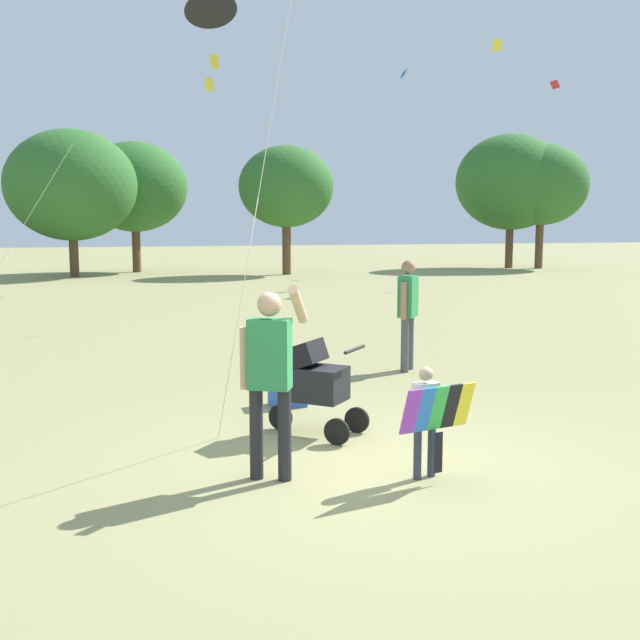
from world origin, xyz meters
The scene contains 8 objects.
ground_plane centered at (0.00, 0.00, 0.00)m, with size 120.00×120.00×0.00m, color #938E5B.
treeline_distant centered at (6.21, 26.33, 3.78)m, with size 25.58×6.87×6.24m.
child_with_butterfly_kite centered at (0.38, -0.43, 0.61)m, with size 0.73×0.43×1.01m.
person_adult_flyer centered at (-0.97, -0.10, 1.01)m, with size 0.65×0.49×1.75m.
stroller centered at (-0.26, 1.22, 0.61)m, with size 1.02×0.93×1.03m.
kite_adult_black centered at (-1.26, 1.29, 4.28)m, with size 0.84×1.54×4.49m.
person_sitting_far centered at (1.97, 4.26, 0.99)m, with size 0.40×0.45×1.68m.
cooler_box centered at (-0.26, 2.54, 0.18)m, with size 0.45×0.33×0.35m.
Camera 1 is at (-2.18, -6.63, 2.30)m, focal length 43.35 mm.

